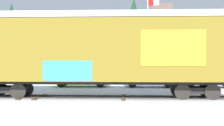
{
  "coord_description": "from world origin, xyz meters",
  "views": [
    {
      "loc": [
        0.98,
        -17.78,
        2.29
      ],
      "look_at": [
        -0.03,
        2.55,
        2.07
      ],
      "focal_mm": 47.58,
      "sensor_mm": 36.0,
      "label": 1
    }
  ],
  "objects_px": {
    "parked_car_silver": "(149,77)",
    "parked_car_red": "(208,77)",
    "freight_car": "(100,52)",
    "flagpole": "(149,30)",
    "parked_car_green": "(81,76)"
  },
  "relations": [
    {
      "from": "parked_car_green",
      "to": "parked_car_red",
      "type": "xyz_separation_m",
      "value": [
        10.55,
        -0.4,
        -0.05
      ]
    },
    {
      "from": "parked_car_silver",
      "to": "parked_car_red",
      "type": "xyz_separation_m",
      "value": [
        4.73,
        -0.4,
        -0.01
      ]
    },
    {
      "from": "flagpole",
      "to": "parked_car_green",
      "type": "relative_size",
      "value": 1.75
    },
    {
      "from": "parked_car_silver",
      "to": "parked_car_red",
      "type": "relative_size",
      "value": 0.91
    },
    {
      "from": "freight_car",
      "to": "parked_car_red",
      "type": "height_order",
      "value": "freight_car"
    },
    {
      "from": "freight_car",
      "to": "parked_car_silver",
      "type": "relative_size",
      "value": 3.63
    },
    {
      "from": "flagpole",
      "to": "parked_car_red",
      "type": "height_order",
      "value": "flagpole"
    },
    {
      "from": "parked_car_green",
      "to": "parked_car_red",
      "type": "bearing_deg",
      "value": -2.18
    },
    {
      "from": "parked_car_silver",
      "to": "parked_car_red",
      "type": "bearing_deg",
      "value": -4.84
    },
    {
      "from": "freight_car",
      "to": "flagpole",
      "type": "distance_m",
      "value": 11.61
    },
    {
      "from": "flagpole",
      "to": "parked_car_green",
      "type": "bearing_deg",
      "value": -150.83
    },
    {
      "from": "parked_car_green",
      "to": "parked_car_silver",
      "type": "distance_m",
      "value": 5.83
    },
    {
      "from": "flagpole",
      "to": "parked_car_silver",
      "type": "relative_size",
      "value": 1.91
    },
    {
      "from": "parked_car_silver",
      "to": "freight_car",
      "type": "bearing_deg",
      "value": -115.56
    },
    {
      "from": "parked_car_red",
      "to": "flagpole",
      "type": "bearing_deg",
      "value": 139.64
    }
  ]
}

